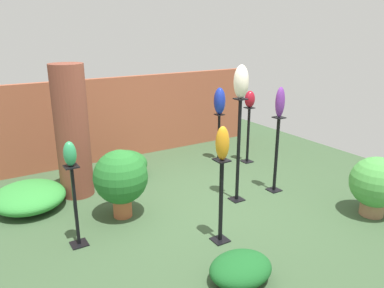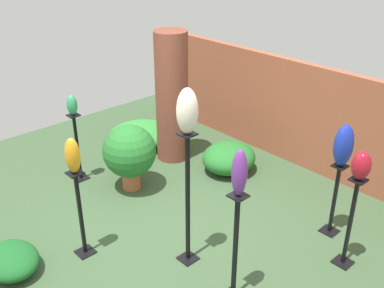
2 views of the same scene
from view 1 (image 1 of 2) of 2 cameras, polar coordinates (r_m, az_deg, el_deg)
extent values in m
plane|color=#385133|center=(5.71, 1.59, -9.26)|extent=(8.00, 8.00, 0.00)
cube|color=#9E5138|center=(7.71, -9.45, 4.10)|extent=(5.60, 0.12, 1.64)
cylinder|color=brown|center=(6.00, -17.78, 1.76)|extent=(0.51, 0.51, 2.06)
cube|color=black|center=(4.87, 4.29, -14.36)|extent=(0.20, 0.20, 0.01)
cube|color=black|center=(4.61, 4.44, -8.73)|extent=(0.04, 0.04, 1.08)
cube|color=black|center=(4.40, 4.60, -2.50)|extent=(0.16, 0.16, 0.02)
cube|color=black|center=(6.33, 12.36, -6.85)|extent=(0.20, 0.20, 0.01)
cube|color=black|center=(6.11, 12.72, -1.62)|extent=(0.04, 0.04, 1.24)
cube|color=black|center=(5.94, 13.11, 3.96)|extent=(0.16, 0.16, 0.02)
cube|color=black|center=(4.98, -16.81, -14.36)|extent=(0.20, 0.20, 0.01)
cube|color=black|center=(4.73, -17.36, -9.08)|extent=(0.04, 0.04, 1.04)
cube|color=black|center=(4.53, -17.93, -3.28)|extent=(0.16, 0.16, 0.02)
cube|color=black|center=(5.91, 6.80, -8.36)|extent=(0.20, 0.20, 0.01)
cube|color=black|center=(5.61, 7.09, -1.10)|extent=(0.04, 0.04, 1.59)
cube|color=black|center=(5.41, 7.40, 6.83)|extent=(0.16, 0.16, 0.02)
cube|color=black|center=(7.57, 4.03, -2.35)|extent=(0.20, 0.20, 0.01)
cube|color=black|center=(7.43, 4.10, 1.02)|extent=(0.04, 0.04, 0.94)
cube|color=black|center=(7.31, 4.18, 4.51)|extent=(0.16, 0.16, 0.01)
cube|color=black|center=(7.53, 8.37, -2.63)|extent=(0.20, 0.20, 0.01)
cube|color=black|center=(7.36, 8.55, 1.35)|extent=(0.04, 0.04, 1.10)
cube|color=black|center=(7.23, 8.74, 5.48)|extent=(0.16, 0.16, 0.02)
ellipsoid|color=orange|center=(4.33, 4.66, 0.12)|extent=(0.17, 0.16, 0.41)
ellipsoid|color=#6B2D8C|center=(5.89, 13.27, 6.24)|extent=(0.15, 0.14, 0.47)
ellipsoid|color=#2D9356|center=(4.48, -18.12, -1.43)|extent=(0.15, 0.15, 0.29)
ellipsoid|color=beige|center=(5.38, 7.50, 9.39)|extent=(0.21, 0.22, 0.47)
ellipsoid|color=#192D9E|center=(7.26, 4.23, 6.56)|extent=(0.22, 0.24, 0.52)
ellipsoid|color=maroon|center=(7.20, 8.80, 6.77)|extent=(0.20, 0.19, 0.32)
cylinder|color=#B25B38|center=(5.43, -10.54, -9.41)|extent=(0.26, 0.26, 0.28)
sphere|color=#236B28|center=(5.25, -10.81, -4.93)|extent=(0.75, 0.75, 0.75)
cylinder|color=#936B4C|center=(5.98, 25.71, -8.79)|extent=(0.33, 0.33, 0.20)
sphere|color=#479942|center=(5.82, 26.23, -5.22)|extent=(0.71, 0.71, 0.71)
ellipsoid|color=#236B28|center=(6.80, -10.16, -2.98)|extent=(0.78, 0.86, 0.45)
ellipsoid|color=#338C38|center=(6.07, -23.60, -7.36)|extent=(1.04, 1.12, 0.35)
ellipsoid|color=#195923|center=(4.16, 7.42, -18.34)|extent=(0.70, 0.57, 0.29)
camera|label=2|loc=(6.57, 48.85, 19.77)|focal=42.00mm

